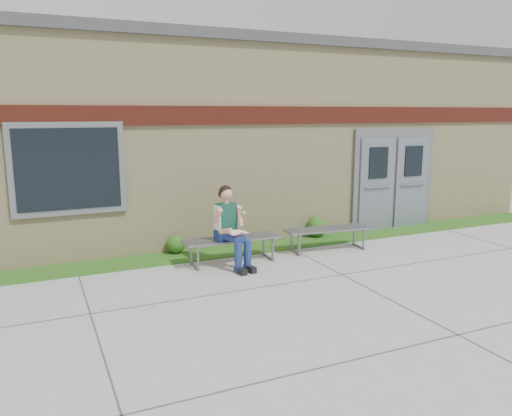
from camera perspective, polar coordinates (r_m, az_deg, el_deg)
name	(u,v)px	position (r m, az deg, el deg)	size (l,w,h in m)	color
ground	(304,293)	(7.58, 5.54, -9.70)	(80.00, 80.00, 0.00)	#9E9E99
grass_strip	(238,250)	(9.80, -2.02, -4.79)	(16.00, 0.80, 0.02)	#2E5215
school_building	(186,135)	(12.65, -7.95, 8.26)	(16.20, 6.22, 4.20)	beige
bench_left	(232,243)	(8.93, -2.71, -4.07)	(1.77, 0.49, 0.46)	slate
bench_right	(328,233)	(9.82, 8.23, -2.87)	(1.75, 0.65, 0.44)	slate
girl	(231,226)	(8.61, -2.90, -2.05)	(0.56, 0.90, 1.42)	navy
shrub_mid	(176,244)	(9.62, -9.12, -4.06)	(0.36, 0.36, 0.36)	#2E5215
shrub_east	(317,227)	(10.81, 6.99, -2.14)	(0.44, 0.44, 0.44)	#2E5215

